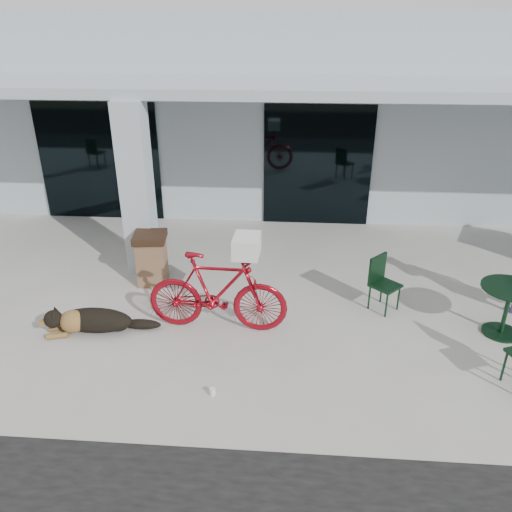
# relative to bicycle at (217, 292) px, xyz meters

# --- Properties ---
(ground) EXTENTS (80.00, 80.00, 0.00)m
(ground) POSITION_rel_bicycle_xyz_m (-0.18, -0.40, -0.63)
(ground) COLOR #B9B6AE
(ground) RESTS_ON ground
(building) EXTENTS (22.00, 7.00, 4.50)m
(building) POSITION_rel_bicycle_xyz_m (-0.18, 8.10, 1.62)
(building) COLOR #A6B2BC
(building) RESTS_ON ground
(storefront_glass_left) EXTENTS (2.80, 0.06, 2.70)m
(storefront_glass_left) POSITION_rel_bicycle_xyz_m (-3.38, 4.58, 0.72)
(storefront_glass_left) COLOR black
(storefront_glass_left) RESTS_ON ground
(storefront_glass_right) EXTENTS (2.40, 0.06, 2.70)m
(storefront_glass_right) POSITION_rel_bicycle_xyz_m (1.62, 4.58, 0.72)
(storefront_glass_right) COLOR black
(storefront_glass_right) RESTS_ON ground
(column) EXTENTS (0.50, 0.50, 3.12)m
(column) POSITION_rel_bicycle_xyz_m (-1.68, 1.90, 0.93)
(column) COLOR #A6B2BC
(column) RESTS_ON ground
(overhang) EXTENTS (22.00, 2.80, 0.18)m
(overhang) POSITION_rel_bicycle_xyz_m (-0.18, 3.20, 2.58)
(overhang) COLOR #A6B2BC
(overhang) RESTS_ON column
(bicycle) EXTENTS (2.13, 0.68, 1.27)m
(bicycle) POSITION_rel_bicycle_xyz_m (0.00, 0.00, 0.00)
(bicycle) COLOR maroon
(bicycle) RESTS_ON ground
(laundry_basket) EXTENTS (0.39, 0.51, 0.29)m
(laundry_basket) POSITION_rel_bicycle_xyz_m (0.45, -0.02, 0.78)
(laundry_basket) COLOR white
(laundry_basket) RESTS_ON bicycle
(dog) EXTENTS (1.37, 0.78, 0.43)m
(dog) POSITION_rel_bicycle_xyz_m (-1.84, -0.23, -0.42)
(dog) COLOR black
(dog) RESTS_ON ground
(cup_near_dog) EXTENTS (0.08, 0.08, 0.10)m
(cup_near_dog) POSITION_rel_bicycle_xyz_m (0.14, -1.52, -0.59)
(cup_near_dog) COLOR white
(cup_near_dog) RESTS_ON ground
(cafe_table_far) EXTENTS (1.05, 1.05, 0.80)m
(cafe_table_far) POSITION_rel_bicycle_xyz_m (4.30, 0.17, -0.24)
(cafe_table_far) COLOR black
(cafe_table_far) RESTS_ON ground
(cafe_chair_far_a) EXTENTS (0.61, 0.61, 0.91)m
(cafe_chair_far_a) POSITION_rel_bicycle_xyz_m (2.62, 0.75, -0.18)
(cafe_chair_far_a) COLOR black
(cafe_chair_far_a) RESTS_ON ground
(trash_receptacle) EXTENTS (0.61, 0.61, 0.94)m
(trash_receptacle) POSITION_rel_bicycle_xyz_m (-1.38, 1.40, -0.16)
(trash_receptacle) COLOR brown
(trash_receptacle) RESTS_ON ground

